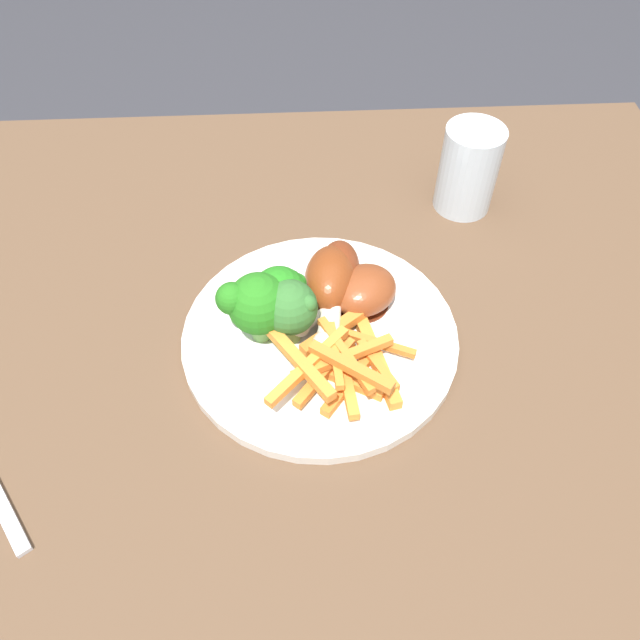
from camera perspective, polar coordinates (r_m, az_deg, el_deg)
The scene contains 11 objects.
ground_plane at distance 1.25m, azimuth -1.82°, elevation -22.94°, with size 6.00×6.00×0.00m, color #333338.
dining_table at distance 0.69m, azimuth -3.06°, elevation -8.79°, with size 1.03×0.87×0.70m.
dinner_plate at distance 0.62m, azimuth 0.00°, elevation -1.51°, with size 0.27×0.27×0.01m, color white.
broccoli_floret_front at distance 0.58m, azimuth -6.13°, elevation 1.50°, with size 0.07×0.06×0.08m.
broccoli_floret_middle at distance 0.58m, azimuth -2.95°, elevation 1.21°, with size 0.06×0.06×0.07m.
broccoli_floret_back at distance 0.60m, azimuth -3.95°, elevation 2.21°, with size 0.06×0.06×0.07m.
carrot_fries_pile at distance 0.58m, azimuth 1.99°, elevation -3.83°, with size 0.15×0.13×0.04m.
chicken_drumstick_near at distance 0.63m, azimuth 3.65°, elevation 2.52°, with size 0.12×0.10×0.04m.
chicken_drumstick_far at distance 0.63m, azimuth 0.95°, elevation 3.58°, with size 0.07×0.13×0.05m.
chicken_drumstick_extra at distance 0.64m, azimuth 1.65°, elevation 4.01°, with size 0.06×0.14×0.05m.
water_glass at distance 0.76m, azimuth 13.40°, elevation 13.25°, with size 0.07×0.07×0.10m, color silver.
Camera 1 is at (0.02, -0.35, 1.20)m, focal length 35.04 mm.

